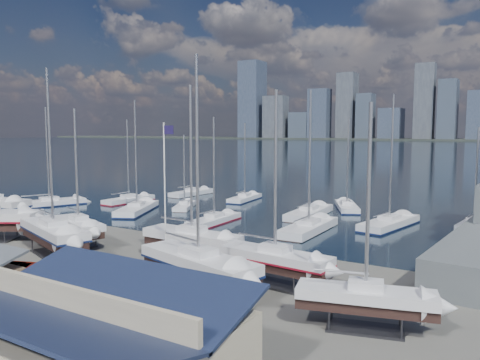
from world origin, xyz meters
The scene contains 24 objects.
ground centered at (0.00, -10.00, 0.00)m, with size 1400.00×1400.00×0.00m, color #605E59.
water centered at (0.00, 300.00, -0.15)m, with size 1400.00×600.00×0.40m, color #172936.
shed_blue centered at (16.00, -26.00, 2.42)m, with size 13.65×9.45×4.71m.
sailboat_cradle_2 centered at (-6.06, -8.01, 1.96)m, with size 8.58×4.89×13.70m.
sailboat_cradle_3 centered at (-4.61, -12.04, 2.13)m, with size 11.02×6.20×17.08m.
sailboat_cradle_4 centered at (7.59, -7.07, 2.04)m, with size 9.49×3.01×15.37m.
sailboat_cradle_5 centered at (12.91, -13.34, 2.10)m, with size 10.73×5.46×16.65m.
sailboat_cradle_6 centered at (16.74, -8.96, 1.99)m, with size 9.04×3.27×14.43m.
sailboat_cradle_7 centered at (24.81, -13.34, 1.93)m, with size 8.16×4.13×13.06m.
sailboat_moored_0 centered at (-29.52, 5.93, 0.31)m, with size 6.55×10.88×15.74m.
sailboat_moored_1 centered at (-21.78, 14.93, 0.31)m, with size 3.02×9.40×13.88m.
sailboat_moored_2 centered at (-18.23, 26.91, 0.32)m, with size 3.27×9.63×14.30m.
sailboat_moored_3 centered at (-14.15, 8.81, 0.31)m, with size 7.39×11.28×16.44m.
sailboat_moored_4 centered at (-10.49, 14.98, 0.33)m, with size 5.25×7.71×11.40m.
sailboat_moored_5 centered at (-6.74, 26.15, 0.31)m, with size 3.48×9.14×13.33m.
sailboat_moored_6 centered at (-0.32, 7.91, 0.31)m, with size 2.88×9.30×13.79m.
sailboat_moored_7 centered at (7.91, 18.47, 0.32)m, with size 3.59×11.16×16.65m.
sailboat_moored_8 centered at (10.44, 26.42, 0.31)m, with size 6.36×9.50×13.89m.
sailboat_moored_9 centered at (11.69, 9.35, 0.32)m, with size 3.24×11.11×16.71m.
sailboat_moored_10 centered at (18.87, 16.80, 0.31)m, with size 5.11×11.40×16.47m.
sailboat_moored_11 centered at (27.48, 22.14, 0.31)m, with size 3.45×8.59×12.49m.
car_c centered at (-0.38, -19.46, 0.79)m, with size 2.61×5.66×1.57m, color gray.
car_d centered at (6.47, -21.34, 0.76)m, with size 2.14×5.26×1.53m, color gray.
flagpole centered at (6.54, -9.26, 7.02)m, with size 1.07×0.12×12.17m.
Camera 1 is at (32.15, -39.29, 11.47)m, focal length 35.00 mm.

